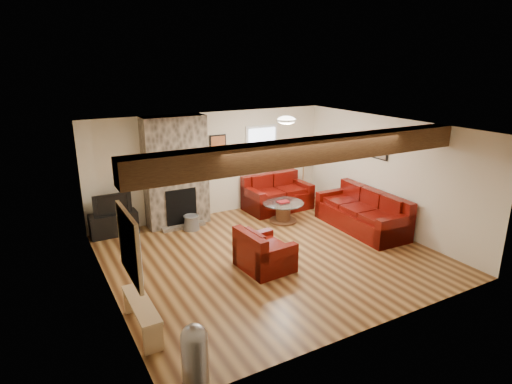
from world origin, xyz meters
TOP-DOWN VIEW (x-y plane):
  - room at (0.00, 0.00)m, footprint 8.00×8.00m
  - oak_beam at (0.00, -1.25)m, footprint 6.00×0.36m
  - chimney_breast at (-1.00, 2.49)m, footprint 1.40×0.67m
  - back_window at (1.35, 2.71)m, footprint 0.90×0.08m
  - hatch_window at (-2.96, -1.50)m, footprint 0.08×1.00m
  - ceiling_dome at (0.90, 0.90)m, footprint 0.40×0.40m
  - artwork_back at (0.15, 2.71)m, footprint 0.42×0.06m
  - artwork_right at (2.96, 0.30)m, footprint 0.06×0.55m
  - sofa_three at (2.48, 0.18)m, footprint 1.02×2.28m
  - loveseat at (1.55, 2.23)m, footprint 1.67×1.00m
  - armchair_red at (-0.37, -0.41)m, footprint 0.88×0.99m
  - coffee_table at (1.20, 1.42)m, footprint 0.97×0.97m
  - tv_cabinet at (-2.45, 2.53)m, footprint 1.00×0.40m
  - television at (-2.45, 2.53)m, footprint 0.80×0.10m
  - floor_lamp at (2.45, 2.41)m, footprint 0.36×0.36m
  - pine_bench at (-2.83, -1.22)m, footprint 0.28×1.18m
  - pedal_bin at (-2.56, -2.55)m, footprint 0.33×0.33m
  - coal_bucket at (-0.87, 2.00)m, footprint 0.36×0.36m

SIDE VIEW (x-z plane):
  - coal_bucket at x=-0.87m, z-range 0.00..0.34m
  - pine_bench at x=-2.83m, z-range 0.00..0.44m
  - coffee_table at x=1.20m, z-range -0.02..0.49m
  - tv_cabinet at x=-2.45m, z-range 0.00..0.50m
  - armchair_red at x=-0.37m, z-range 0.00..0.76m
  - pedal_bin at x=-2.56m, z-range 0.00..0.79m
  - sofa_three at x=2.48m, z-range 0.00..0.87m
  - loveseat at x=1.55m, z-range 0.00..0.87m
  - television at x=-2.45m, z-range 0.50..0.96m
  - floor_lamp at x=2.45m, z-range 0.50..1.90m
  - chimney_breast at x=-1.00m, z-range -0.03..2.47m
  - room at x=0.00m, z-range -2.75..5.25m
  - hatch_window at x=-2.96m, z-range 1.00..1.90m
  - back_window at x=1.35m, z-range 1.00..2.10m
  - artwork_back at x=0.15m, z-range 1.44..1.96m
  - artwork_right at x=2.96m, z-range 1.54..1.96m
  - oak_beam at x=0.00m, z-range 2.12..2.50m
  - ceiling_dome at x=0.90m, z-range 2.35..2.53m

